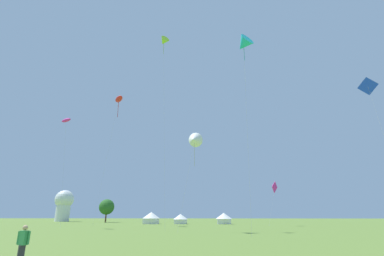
% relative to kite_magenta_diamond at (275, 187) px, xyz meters
% --- Properties ---
extents(kite_magenta_diamond, '(2.89, 2.19, 9.24)m').
position_rel_kite_magenta_diamond_xyz_m(kite_magenta_diamond, '(0.00, 0.00, 0.00)').
color(kite_magenta_diamond, '#E02DA3').
rests_on(kite_magenta_diamond, ground).
extents(kite_magenta_parafoil, '(3.76, 2.48, 19.93)m').
position_rel_kite_magenta_diamond_xyz_m(kite_magenta_parafoil, '(-41.24, -14.23, 11.51)').
color(kite_magenta_parafoil, '#E02DA3').
rests_on(kite_magenta_parafoil, ground).
extents(kite_white_delta, '(3.28, 3.26, 13.73)m').
position_rel_kite_magenta_diamond_xyz_m(kite_white_delta, '(-16.07, -24.41, 4.55)').
color(kite_white_delta, white).
rests_on(kite_white_delta, ground).
extents(kite_lime_delta, '(2.53, 2.88, 32.34)m').
position_rel_kite_magenta_diamond_xyz_m(kite_lime_delta, '(-21.62, -21.08, 23.40)').
color(kite_lime_delta, '#99DB2D').
rests_on(kite_lime_delta, ground).
extents(kite_blue_diamond, '(2.31, 3.05, 21.55)m').
position_rel_kite_magenta_diamond_xyz_m(kite_blue_diamond, '(9.42, -24.23, 12.09)').
color(kite_blue_diamond, blue).
rests_on(kite_blue_diamond, ground).
extents(kite_red_parafoil, '(4.26, 4.38, 29.86)m').
position_rel_kite_magenta_diamond_xyz_m(kite_red_parafoil, '(-35.85, -1.38, 21.23)').
color(kite_red_parafoil, red).
rests_on(kite_red_parafoil, ground).
extents(kite_cyan_delta, '(2.86, 2.91, 23.05)m').
position_rel_kite_magenta_diamond_xyz_m(kite_cyan_delta, '(-9.54, -33.64, 13.90)').
color(kite_cyan_delta, '#1EB7CC').
rests_on(kite_cyan_delta, ground).
extents(person_spectator, '(0.57, 0.33, 1.73)m').
position_rel_kite_magenta_diamond_xyz_m(person_spectator, '(-22.09, -50.56, -7.11)').
color(person_spectator, '#2D2D33').
rests_on(person_spectator, ground).
extents(festival_tent_center, '(4.51, 4.51, 2.93)m').
position_rel_kite_magenta_diamond_xyz_m(festival_tent_center, '(-29.40, 11.76, -6.33)').
color(festival_tent_center, white).
rests_on(festival_tent_center, ground).
extents(festival_tent_left, '(3.78, 3.78, 2.46)m').
position_rel_kite_magenta_diamond_xyz_m(festival_tent_left, '(-21.79, 11.76, -6.60)').
color(festival_tent_left, white).
rests_on(festival_tent_left, ground).
extents(festival_tent_right, '(4.18, 4.18, 2.72)m').
position_rel_kite_magenta_diamond_xyz_m(festival_tent_right, '(-10.75, 11.76, -6.45)').
color(festival_tent_right, white).
rests_on(festival_tent_right, ground).
extents(observatory_dome, '(6.40, 6.40, 10.80)m').
position_rel_kite_magenta_diamond_xyz_m(observatory_dome, '(-66.49, 37.12, -1.95)').
color(observatory_dome, white).
rests_on(observatory_dome, ground).
extents(tree_distant_left, '(4.75, 4.75, 7.02)m').
position_rel_kite_magenta_diamond_xyz_m(tree_distant_left, '(-46.95, 26.84, -3.33)').
color(tree_distant_left, brown).
rests_on(tree_distant_left, ground).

